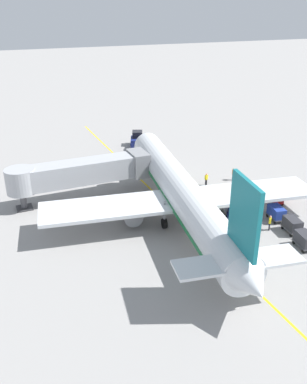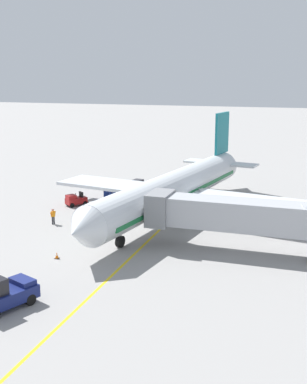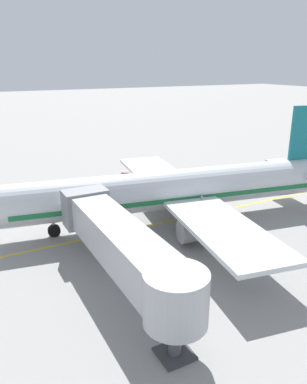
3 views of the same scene
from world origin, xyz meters
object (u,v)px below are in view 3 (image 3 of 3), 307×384
at_px(jet_bridge, 122,244).
at_px(baggage_tug_spare, 129,179).
at_px(parked_airliner, 175,190).
at_px(ground_crew_wing_walker, 187,183).
at_px(baggage_cart_second_in_train, 187,178).
at_px(baggage_tug_lead, 179,195).
at_px(safety_cone_nose_left, 53,222).
at_px(baggage_tug_trailing, 126,192).
at_px(ground_crew_loader, 72,189).
at_px(safety_cone_wing_tip, 71,212).
at_px(ground_crew_marshaller, 85,200).
at_px(baggage_cart_third_in_train, 210,177).
at_px(baggage_cart_front, 167,180).

xyz_separation_m(jet_bridge, baggage_tug_spare, (21.38, -10.12, -2.75)).
relative_size(parked_airliner, ground_crew_wing_walker, 22.04).
relative_size(baggage_cart_second_in_train, ground_crew_wing_walker, 1.76).
bearing_deg(baggage_tug_lead, jet_bridge, 136.49).
bearing_deg(safety_cone_nose_left, ground_crew_wing_walker, -80.49).
distance_m(baggage_tug_lead, baggage_tug_trailing, 6.12).
bearing_deg(ground_crew_loader, safety_cone_wing_tip, 161.44).
bearing_deg(ground_crew_wing_walker, baggage_tug_spare, 44.61).
height_order(parked_airliner, jet_bridge, parked_airliner).
height_order(baggage_tug_trailing, safety_cone_wing_tip, baggage_tug_trailing).
relative_size(parked_airliner, baggage_tug_lead, 13.47).
bearing_deg(ground_crew_marshaller, baggage_cart_third_in_train, -86.40).
bearing_deg(baggage_tug_lead, safety_cone_nose_left, 90.30).
bearing_deg(ground_crew_wing_walker, safety_cone_nose_left, 99.51).
bearing_deg(ground_crew_marshaller, safety_cone_wing_tip, 118.86).
bearing_deg(parked_airliner, ground_crew_loader, 31.11).
bearing_deg(baggage_tug_trailing, baggage_tug_lead, -128.32).
relative_size(baggage_tug_trailing, safety_cone_nose_left, 4.50).
distance_m(jet_bridge, baggage_cart_front, 22.95).
xyz_separation_m(parked_airliner, ground_crew_marshaller, (7.17, 6.74, -2.23)).
bearing_deg(ground_crew_marshaller, ground_crew_loader, 1.79).
bearing_deg(ground_crew_marshaller, baggage_cart_second_in_train, -81.80).
distance_m(parked_airliner, baggage_tug_spare, 12.93).
relative_size(ground_crew_loader, safety_cone_wing_tip, 2.86).
relative_size(baggage_tug_lead, safety_cone_nose_left, 4.69).
height_order(baggage_tug_lead, safety_cone_wing_tip, baggage_tug_lead).
bearing_deg(baggage_tug_trailing, baggage_cart_front, -80.35).
xyz_separation_m(baggage_tug_trailing, ground_crew_wing_walker, (-1.05, -7.52, 0.24)).
xyz_separation_m(jet_bridge, baggage_cart_front, (18.13, -13.84, -2.51)).
bearing_deg(parked_airliner, ground_crew_marshaller, 43.21).
relative_size(parked_airliner, baggage_tug_spare, 13.63).
bearing_deg(baggage_tug_lead, ground_crew_loader, 56.44).
bearing_deg(baggage_cart_third_in_train, ground_crew_marshaller, 93.60).
relative_size(baggage_tug_trailing, ground_crew_marshaller, 1.57).
height_order(baggage_tug_lead, safety_cone_nose_left, baggage_tug_lead).
height_order(parked_airliner, baggage_cart_second_in_train, parked_airliner).
relative_size(baggage_cart_second_in_train, safety_cone_nose_left, 5.04).
bearing_deg(baggage_tug_spare, ground_crew_loader, 99.45).
xyz_separation_m(jet_bridge, safety_cone_wing_tip, (14.84, -0.65, -3.17)).
relative_size(parked_airliner, ground_crew_loader, 22.04).
distance_m(parked_airliner, baggage_cart_front, 10.69).
xyz_separation_m(ground_crew_wing_walker, safety_cone_nose_left, (-2.82, 16.85, -0.66)).
relative_size(parked_airliner, baggage_cart_front, 12.53).
xyz_separation_m(baggage_cart_third_in_train, ground_crew_loader, (3.15, 17.08, 0.00)).
relative_size(baggage_cart_front, ground_crew_loader, 1.76).
distance_m(baggage_cart_third_in_train, ground_crew_marshaller, 16.98).
distance_m(baggage_tug_spare, safety_cone_nose_left, 14.18).
height_order(jet_bridge, baggage_tug_spare, jet_bridge).
relative_size(baggage_tug_trailing, baggage_cart_third_in_train, 0.89).
distance_m(baggage_tug_spare, baggage_cart_second_in_train, 7.39).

